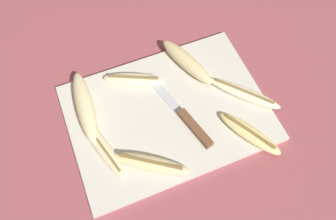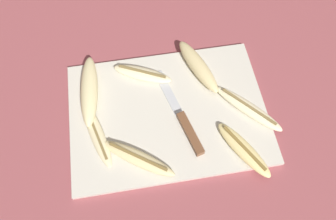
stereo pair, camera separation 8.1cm
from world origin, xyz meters
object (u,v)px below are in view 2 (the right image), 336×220
(banana_cream_curved, at_px, (97,134))
(banana_ripe_center, at_px, (138,158))
(banana_soft_right, at_px, (89,90))
(banana_golden_short, at_px, (244,150))
(banana_bright_far, at_px, (248,108))
(knife, at_px, (186,125))
(banana_mellow_near, at_px, (198,66))
(banana_pale_long, at_px, (143,74))

(banana_cream_curved, height_order, banana_ripe_center, banana_ripe_center)
(banana_soft_right, height_order, banana_golden_short, banana_soft_right)
(banana_ripe_center, relative_size, banana_bright_far, 1.02)
(banana_cream_curved, bearing_deg, knife, -3.16)
(banana_cream_curved, bearing_deg, banana_soft_right, 94.62)
(banana_mellow_near, height_order, banana_cream_curved, banana_mellow_near)
(banana_bright_far, bearing_deg, banana_ripe_center, -163.58)
(banana_soft_right, xyz_separation_m, banana_cream_curved, (0.01, -0.12, -0.01))
(banana_mellow_near, relative_size, banana_cream_curved, 1.02)
(banana_golden_short, bearing_deg, knife, 145.30)
(banana_golden_short, relative_size, banana_pale_long, 1.05)
(knife, xyz_separation_m, banana_mellow_near, (0.06, 0.16, 0.01))
(banana_mellow_near, xyz_separation_m, banana_cream_curved, (-0.28, -0.15, -0.01))
(banana_golden_short, bearing_deg, banana_ripe_center, 175.57)
(banana_golden_short, relative_size, banana_cream_curved, 0.91)
(banana_mellow_near, height_order, banana_ripe_center, banana_mellow_near)
(banana_ripe_center, distance_m, banana_bright_far, 0.30)
(banana_bright_far, bearing_deg, banana_pale_long, 149.61)
(knife, xyz_separation_m, banana_pale_long, (-0.08, 0.16, 0.00))
(banana_cream_curved, bearing_deg, banana_pale_long, 49.41)
(knife, height_order, banana_golden_short, banana_golden_short)
(banana_mellow_near, bearing_deg, banana_ripe_center, -129.79)
(banana_cream_curved, distance_m, banana_pale_long, 0.20)
(knife, xyz_separation_m, banana_soft_right, (-0.22, 0.13, 0.01))
(banana_golden_short, bearing_deg, banana_soft_right, 148.16)
(banana_cream_curved, relative_size, banana_ripe_center, 1.07)
(banana_golden_short, height_order, banana_mellow_near, banana_mellow_near)
(banana_golden_short, height_order, banana_pale_long, same)
(knife, relative_size, banana_soft_right, 1.22)
(knife, xyz_separation_m, banana_ripe_center, (-0.12, -0.06, 0.00))
(banana_bright_far, bearing_deg, banana_cream_curved, -178.88)
(banana_ripe_center, bearing_deg, banana_mellow_near, 50.21)
(banana_golden_short, xyz_separation_m, banana_ripe_center, (-0.24, 0.02, 0.00))
(banana_golden_short, distance_m, banana_pale_long, 0.32)
(banana_soft_right, bearing_deg, banana_mellow_near, 5.73)
(banana_mellow_near, xyz_separation_m, banana_ripe_center, (-0.19, -0.22, -0.01))
(banana_ripe_center, bearing_deg, knife, 27.62)
(banana_soft_right, bearing_deg, banana_cream_curved, -85.38)
(banana_pale_long, bearing_deg, banana_golden_short, -50.24)
(banana_pale_long, height_order, banana_ripe_center, banana_ripe_center)
(banana_mellow_near, xyz_separation_m, banana_pale_long, (-0.15, 0.00, -0.01))
(knife, height_order, banana_pale_long, banana_pale_long)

